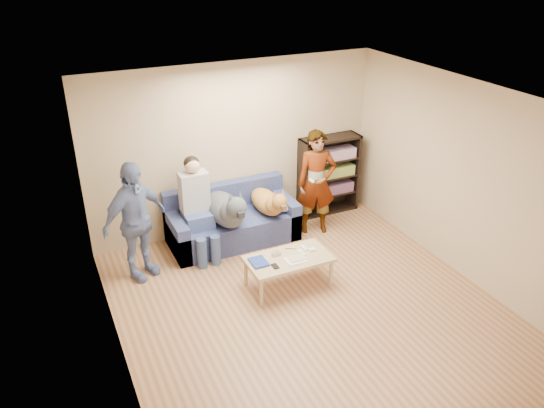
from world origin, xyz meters
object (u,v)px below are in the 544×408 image
dog_gray (227,209)px  bookshelf (328,173)px  person_standing_left (135,221)px  notebook_blue (259,262)px  person_standing_right (317,183)px  camera_silver (276,254)px  person_seated (197,204)px  sofa (232,223)px  dog_tan (269,202)px  coffee_table (288,261)px

dog_gray → bookshelf: (1.96, 0.49, 0.01)m
person_standing_left → notebook_blue: 1.70m
bookshelf → person_standing_right: bearing=-135.1°
person_standing_left → dog_gray: person_standing_left is taller
camera_silver → dog_gray: dog_gray is taller
notebook_blue → person_seated: bearing=107.3°
camera_silver → person_seated: person_seated is taller
sofa → dog_tan: (0.52, -0.21, 0.33)m
person_standing_left → sofa: 1.61m
person_standing_left → sofa: person_standing_left is taller
coffee_table → dog_gray: bearing=108.7°
person_standing_right → coffee_table: (-1.04, -1.15, -0.44)m
person_standing_left → person_seated: person_standing_left is taller
person_standing_left → sofa: bearing=-12.1°
person_standing_left → dog_gray: 1.32m
dog_gray → bookshelf: size_ratio=0.98×
person_standing_right → camera_silver: person_standing_right is taller
sofa → camera_silver: bearing=-85.0°
person_standing_right → dog_tan: bearing=-167.2°
notebook_blue → dog_tan: bearing=59.8°
sofa → dog_gray: size_ratio=1.49×
person_standing_right → person_seated: bearing=-166.2°
notebook_blue → coffee_table: notebook_blue is taller
camera_silver → dog_tan: size_ratio=0.10×
person_standing_left → dog_tan: person_standing_left is taller
sofa → person_standing_left: bearing=-165.8°
person_standing_left → person_standing_right: bearing=-24.4°
bookshelf → camera_silver: bearing=-137.5°
dog_tan → coffee_table: 1.28m
sofa → bookshelf: (1.80, 0.23, 0.40)m
person_standing_left → bookshelf: size_ratio=1.27×
camera_silver → person_seated: (-0.67, 1.18, 0.33)m
notebook_blue → coffee_table: (0.40, -0.05, -0.06)m
coffee_table → bookshelf: 2.30m
person_standing_right → dog_tan: person_standing_right is taller
person_standing_right → bookshelf: (0.52, 0.52, -0.14)m
camera_silver → sofa: 1.33m
person_standing_left → coffee_table: bearing=-58.1°
notebook_blue → camera_silver: size_ratio=2.36×
person_standing_left → camera_silver: (1.59, -0.94, -0.38)m
person_standing_right → sofa: size_ratio=0.86×
person_standing_right → dog_gray: 1.45m
person_seated → coffee_table: person_seated is taller
coffee_table → camera_silver: bearing=135.0°
notebook_blue → camera_silver: bearing=14.0°
person_standing_left → coffee_table: 2.06m
person_standing_right → dog_tan: 0.79m
camera_silver → person_standing_right: bearing=41.4°
person_standing_left → coffee_table: size_ratio=1.50×
person_seated → coffee_table: size_ratio=1.34×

